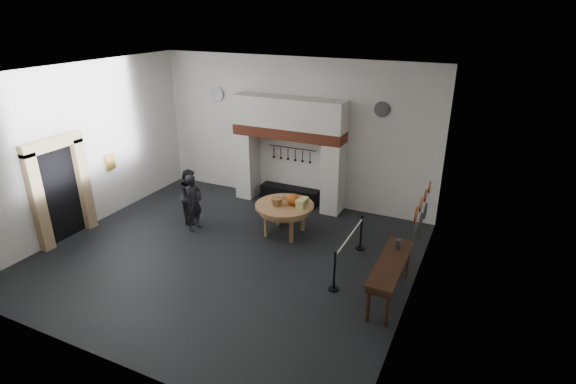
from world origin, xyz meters
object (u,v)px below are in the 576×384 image
at_px(iron_range, 290,195).
at_px(visitor_near, 194,203).
at_px(side_table, 391,263).
at_px(barrier_post_far, 361,233).
at_px(work_table, 284,206).
at_px(barrier_post_near, 334,272).
at_px(visitor_far, 191,196).

xyz_separation_m(iron_range, visitor_near, (-1.60, -2.85, 0.56)).
distance_m(iron_range, side_table, 5.59).
xyz_separation_m(side_table, barrier_post_far, (-1.16, 1.78, -0.42)).
distance_m(work_table, visitor_near, 2.53).
bearing_deg(iron_range, work_table, -68.59).
bearing_deg(iron_range, side_table, -42.44).
xyz_separation_m(barrier_post_near, barrier_post_far, (0.00, 2.00, 0.00)).
distance_m(side_table, barrier_post_far, 2.17).
bearing_deg(visitor_near, barrier_post_near, -97.37).
height_order(work_table, visitor_near, visitor_near).
bearing_deg(visitor_near, iron_range, -22.85).
height_order(visitor_near, side_table, visitor_near).
distance_m(work_table, visitor_far, 2.82).
bearing_deg(side_table, barrier_post_near, -169.37).
distance_m(barrier_post_near, barrier_post_far, 2.00).
height_order(work_table, visitor_far, visitor_far).
relative_size(visitor_far, side_table, 0.72).
height_order(iron_range, side_table, side_table).
xyz_separation_m(visitor_near, visitor_far, (-0.40, 0.40, -0.01)).
height_order(visitor_far, barrier_post_near, visitor_far).
relative_size(visitor_near, visitor_far, 1.02).
relative_size(work_table, side_table, 0.73).
height_order(work_table, barrier_post_near, barrier_post_near).
bearing_deg(iron_range, barrier_post_near, -53.46).
bearing_deg(visitor_near, side_table, -92.52).
xyz_separation_m(iron_range, barrier_post_far, (2.94, -1.97, 0.20)).
height_order(side_table, barrier_post_near, same).
xyz_separation_m(work_table, barrier_post_near, (2.15, -1.95, -0.39)).
height_order(iron_range, visitor_far, visitor_far).
bearing_deg(work_table, barrier_post_near, -42.18).
relative_size(iron_range, visitor_far, 1.20).
height_order(work_table, barrier_post_far, barrier_post_far).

